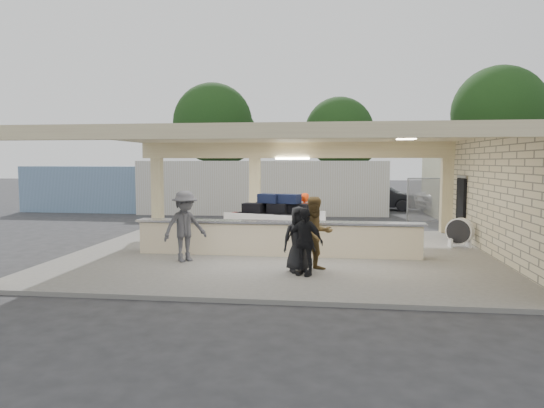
# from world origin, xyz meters

# --- Properties ---
(ground) EXTENTS (120.00, 120.00, 0.00)m
(ground) POSITION_xyz_m (0.00, 0.00, 0.00)
(ground) COLOR #28282B
(ground) RESTS_ON ground
(pavilion) EXTENTS (12.01, 10.00, 3.55)m
(pavilion) POSITION_xyz_m (0.21, 0.66, 1.35)
(pavilion) COLOR slate
(pavilion) RESTS_ON ground
(baggage_counter) EXTENTS (8.20, 0.58, 0.98)m
(baggage_counter) POSITION_xyz_m (0.00, -0.50, 0.59)
(baggage_counter) COLOR beige
(baggage_counter) RESTS_ON pavilion
(luggage_cart) EXTENTS (3.21, 2.54, 1.63)m
(luggage_cart) POSITION_xyz_m (-0.34, 1.23, 0.98)
(luggage_cart) COLOR white
(luggage_cart) RESTS_ON pavilion
(drum_fan) EXTENTS (0.84, 0.68, 0.92)m
(drum_fan) POSITION_xyz_m (5.50, 1.52, 0.59)
(drum_fan) COLOR white
(drum_fan) RESTS_ON pavilion
(baggage_handler) EXTENTS (0.62, 0.67, 1.64)m
(baggage_handler) POSITION_xyz_m (0.59, 1.80, 0.92)
(baggage_handler) COLOR red
(baggage_handler) RESTS_ON pavilion
(passenger_a) EXTENTS (0.96, 0.76, 1.82)m
(passenger_a) POSITION_xyz_m (1.15, -2.32, 1.01)
(passenger_a) COLOR brown
(passenger_a) RESTS_ON pavilion
(passenger_b) EXTENTS (0.99, 0.68, 1.60)m
(passenger_b) POSITION_xyz_m (0.91, -2.85, 0.90)
(passenger_b) COLOR black
(passenger_b) RESTS_ON pavilion
(passenger_c) EXTENTS (1.18, 1.16, 1.90)m
(passenger_c) POSITION_xyz_m (-2.35, -1.67, 1.05)
(passenger_c) COLOR #434347
(passenger_c) RESTS_ON pavilion
(passenger_d) EXTENTS (0.84, 0.53, 1.59)m
(passenger_d) POSITION_xyz_m (0.75, -2.50, 0.90)
(passenger_d) COLOR black
(passenger_d) RESTS_ON pavilion
(car_white_a) EXTENTS (5.63, 3.55, 1.49)m
(car_white_a) POSITION_xyz_m (8.70, 12.63, 0.74)
(car_white_a) COLOR silver
(car_white_a) RESTS_ON ground
(car_white_b) EXTENTS (5.07, 3.40, 1.50)m
(car_white_b) POSITION_xyz_m (12.81, 14.05, 0.75)
(car_white_b) COLOR silver
(car_white_b) RESTS_ON ground
(car_dark) EXTENTS (4.54, 2.59, 1.43)m
(car_dark) POSITION_xyz_m (4.37, 14.35, 0.72)
(car_dark) COLOR black
(car_dark) RESTS_ON ground
(container_white) EXTENTS (13.05, 3.13, 2.81)m
(container_white) POSITION_xyz_m (-2.18, 11.43, 1.40)
(container_white) COLOR silver
(container_white) RESTS_ON ground
(container_blue) EXTENTS (9.71, 2.52, 2.51)m
(container_blue) POSITION_xyz_m (-10.68, 11.50, 1.26)
(container_blue) COLOR #7491B9
(container_blue) RESTS_ON ground
(fence) EXTENTS (12.06, 0.06, 2.03)m
(fence) POSITION_xyz_m (11.00, 9.00, 1.05)
(fence) COLOR gray
(fence) RESTS_ON ground
(tree_left) EXTENTS (6.60, 6.30, 9.00)m
(tree_left) POSITION_xyz_m (-7.68, 24.16, 5.59)
(tree_left) COLOR #382619
(tree_left) RESTS_ON ground
(tree_mid) EXTENTS (6.00, 5.60, 8.00)m
(tree_mid) POSITION_xyz_m (2.32, 26.16, 4.96)
(tree_mid) COLOR #382619
(tree_mid) RESTS_ON ground
(tree_right) EXTENTS (7.20, 7.00, 10.00)m
(tree_right) POSITION_xyz_m (14.32, 25.16, 6.21)
(tree_right) COLOR #382619
(tree_right) RESTS_ON ground
(adjacent_building) EXTENTS (6.00, 8.00, 3.20)m
(adjacent_building) POSITION_xyz_m (9.50, 10.00, 1.60)
(adjacent_building) COLOR beige
(adjacent_building) RESTS_ON ground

